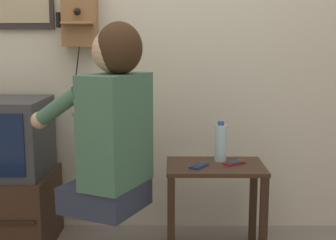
# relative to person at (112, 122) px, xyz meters

# --- Properties ---
(wall_back) EXTENTS (6.80, 0.05, 2.55)m
(wall_back) POSITION_rel_person_xyz_m (0.09, 0.59, 0.49)
(wall_back) COLOR beige
(wall_back) RESTS_ON ground_plane
(side_table) EXTENTS (0.54, 0.37, 0.51)m
(side_table) POSITION_rel_person_xyz_m (0.54, 0.19, -0.39)
(side_table) COLOR #382316
(side_table) RESTS_ON ground_plane
(person) EXTENTS (0.61, 0.57, 0.97)m
(person) POSITION_rel_person_xyz_m (0.00, 0.00, 0.00)
(person) COLOR #2D3347
(person) RESTS_ON ground_plane
(tv_stand) EXTENTS (0.59, 0.51, 0.43)m
(tv_stand) POSITION_rel_person_xyz_m (-0.69, 0.27, -0.57)
(tv_stand) COLOR #382316
(tv_stand) RESTS_ON ground_plane
(television) EXTENTS (0.52, 0.48, 0.43)m
(television) POSITION_rel_person_xyz_m (-0.68, 0.28, -0.13)
(television) COLOR #38383A
(television) RESTS_ON tv_stand
(wall_phone_antique) EXTENTS (0.24, 0.19, 0.77)m
(wall_phone_antique) POSITION_rel_person_xyz_m (-0.25, 0.51, 0.55)
(wall_phone_antique) COLOR olive
(cell_phone_held) EXTENTS (0.12, 0.14, 0.01)m
(cell_phone_held) POSITION_rel_person_xyz_m (0.45, 0.14, -0.26)
(cell_phone_held) COLOR navy
(cell_phone_held) RESTS_ON side_table
(cell_phone_spare) EXTENTS (0.14, 0.12, 0.01)m
(cell_phone_spare) POSITION_rel_person_xyz_m (0.65, 0.21, -0.26)
(cell_phone_spare) COLOR maroon
(cell_phone_spare) RESTS_ON side_table
(water_bottle) EXTENTS (0.07, 0.07, 0.23)m
(water_bottle) POSITION_rel_person_xyz_m (0.58, 0.27, -0.16)
(water_bottle) COLOR silver
(water_bottle) RESTS_ON side_table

